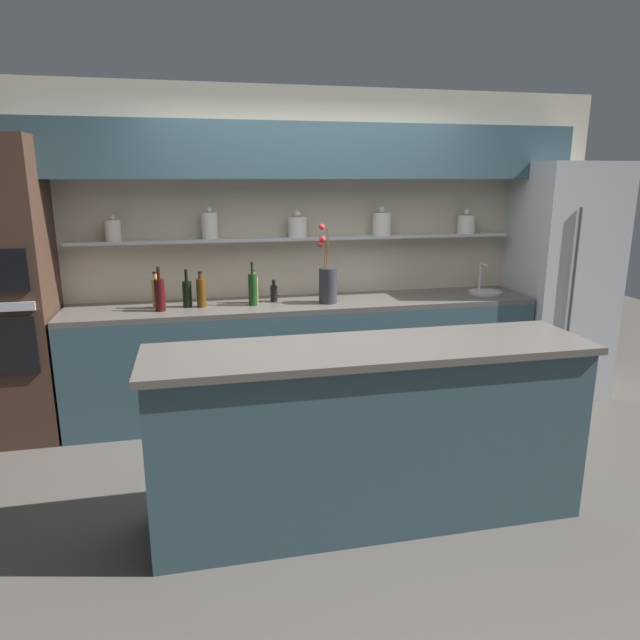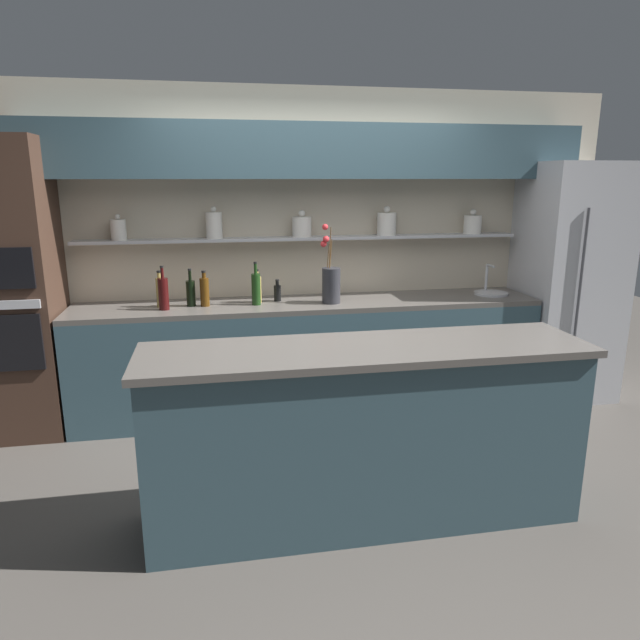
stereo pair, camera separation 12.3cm
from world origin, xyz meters
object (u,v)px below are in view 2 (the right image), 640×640
object	(u,v)px
flower_vase	(331,283)
bottle_sauce_3	(277,292)
bottle_spirit_0	(205,291)
bottle_spirit_1	(160,292)
sink_fixture	(491,291)
bottle_wine_6	(191,292)
refrigerator	(568,282)
bottle_spirit_4	(257,289)
bottle_wine_2	(256,288)
bottle_wine_5	(163,293)
oven_tower	(9,291)

from	to	relation	value
flower_vase	bottle_sauce_3	distance (m)	0.44
bottle_spirit_0	bottle_spirit_1	xyz separation A→B (m)	(-0.33, 0.03, 0.01)
sink_fixture	bottle_spirit_1	xyz separation A→B (m)	(-2.73, 0.00, 0.10)
flower_vase	bottle_spirit_0	world-z (taller)	flower_vase
bottle_wine_6	bottle_sauce_3	bearing A→B (deg)	5.59
bottle_spirit_0	bottle_spirit_1	bearing A→B (deg)	175.67
refrigerator	bottle_spirit_4	distance (m)	2.68
bottle_spirit_0	bottle_wine_2	world-z (taller)	bottle_wine_2
sink_fixture	bottle_wine_6	distance (m)	2.51
bottle_spirit_4	bottle_wine_5	xyz separation A→B (m)	(-0.71, -0.13, 0.02)
flower_vase	bottle_sauce_3	world-z (taller)	flower_vase
refrigerator	bottle_spirit_1	xyz separation A→B (m)	(-3.42, 0.05, 0.03)
bottle_spirit_0	bottle_wine_2	size ratio (longest dim) A/B	0.82
bottle_spirit_1	bottle_wine_6	bearing A→B (deg)	-1.66
refrigerator	bottle_wine_6	world-z (taller)	refrigerator
refrigerator	bottle_spirit_0	bearing A→B (deg)	179.48
bottle_wine_2	refrigerator	bearing A→B (deg)	-0.10
refrigerator	sink_fixture	bearing A→B (deg)	175.92
refrigerator	oven_tower	xyz separation A→B (m)	(-4.49, 0.04, 0.08)
bottle_wine_2	bottle_wine_5	world-z (taller)	bottle_wine_2
bottle_spirit_0	bottle_spirit_1	world-z (taller)	bottle_spirit_1
flower_vase	bottle_spirit_1	distance (m)	1.32
bottle_wine_2	bottle_spirit_1	bearing A→B (deg)	176.17
refrigerator	sink_fixture	xyz separation A→B (m)	(-0.69, 0.05, -0.06)
bottle_spirit_4	bottle_wine_2	bearing A→B (deg)	-99.21
refrigerator	sink_fixture	distance (m)	0.69
sink_fixture	bottle_spirit_1	distance (m)	2.74
bottle_wine_5	bottle_sauce_3	bearing A→B (deg)	9.96
bottle_wine_6	bottle_wine_2	bearing A→B (deg)	-4.82
bottle_spirit_0	oven_tower	bearing A→B (deg)	179.64
refrigerator	bottle_spirit_1	distance (m)	3.42
flower_vase	sink_fixture	world-z (taller)	flower_vase
bottle_spirit_0	bottle_spirit_1	size ratio (longest dim) A/B	0.98
sink_fixture	bottle_wine_5	size ratio (longest dim) A/B	0.85
bottle_wine_2	bottle_spirit_4	distance (m)	0.09
oven_tower	bottle_wine_6	world-z (taller)	oven_tower
bottle_wine_5	bottle_spirit_0	bearing A→B (deg)	12.80
refrigerator	bottle_sauce_3	world-z (taller)	refrigerator
sink_fixture	flower_vase	bearing A→B (deg)	-176.65
flower_vase	bottle_wine_6	xyz separation A→B (m)	(-1.09, 0.08, -0.05)
bottle_sauce_3	bottle_spirit_4	xyz separation A→B (m)	(-0.17, -0.03, 0.04)
bottle_spirit_4	bottle_wine_6	xyz separation A→B (m)	(-0.51, -0.04, -0.00)
bottle_spirit_1	bottle_spirit_4	distance (m)	0.74
flower_vase	bottle_wine_5	bearing A→B (deg)	-179.69
oven_tower	flower_vase	world-z (taller)	oven_tower
refrigerator	oven_tower	size ratio (longest dim) A/B	0.93
flower_vase	bottle_wine_5	xyz separation A→B (m)	(-1.29, -0.01, -0.04)
bottle_wine_2	bottle_wine_6	distance (m)	0.50
oven_tower	flower_vase	distance (m)	2.38
oven_tower	bottle_spirit_0	size ratio (longest dim) A/B	7.83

